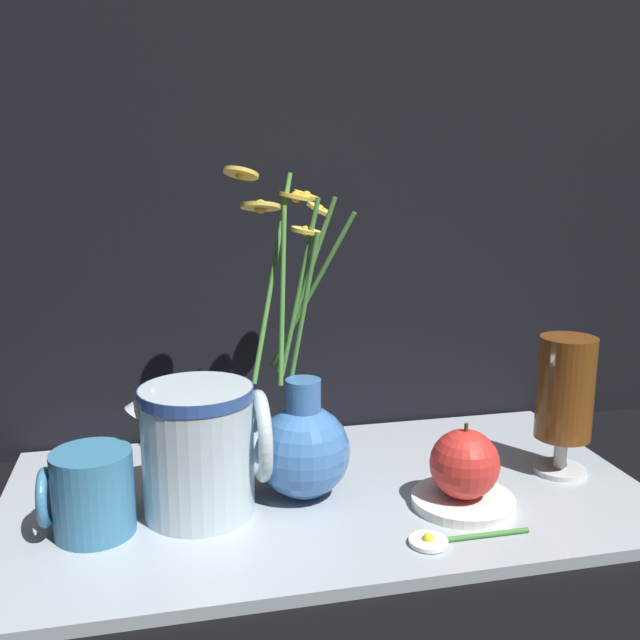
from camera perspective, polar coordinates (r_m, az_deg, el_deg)
ground_plane at (r=0.79m, az=0.59°, el=-14.23°), size 6.00×6.00×0.00m
shelf at (r=0.78m, az=0.59°, el=-13.84°), size 0.67×0.36×0.01m
vase_with_flowers at (r=0.75m, az=-1.40°, el=-9.26°), size 0.14×0.15×0.34m
yellow_mug at (r=0.72m, az=-17.90°, el=-13.03°), size 0.09×0.08×0.08m
ceramic_pitcher at (r=0.72m, az=-9.48°, el=-9.79°), size 0.14×0.11×0.14m
tea_glass at (r=0.83m, az=19.02°, el=-5.51°), size 0.06×0.06×0.16m
saucer_plate at (r=0.76m, az=11.36°, el=-14.00°), size 0.11×0.11×0.01m
orange_fruit at (r=0.74m, az=11.49°, el=-11.21°), size 0.07×0.07×0.08m
loose_daisy at (r=0.69m, az=9.79°, el=-16.92°), size 0.12×0.04×0.01m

